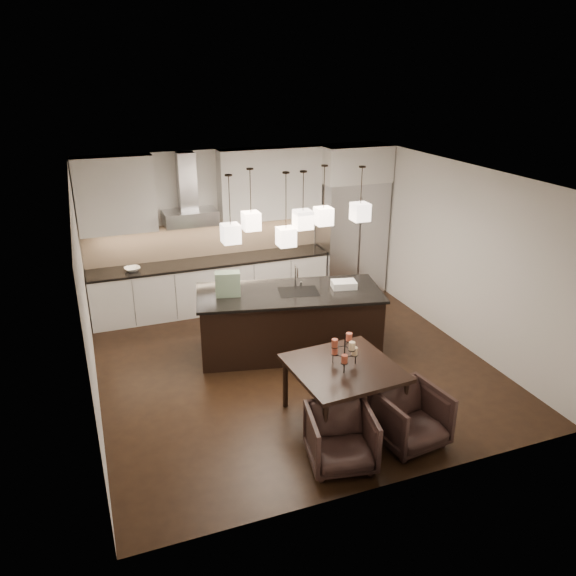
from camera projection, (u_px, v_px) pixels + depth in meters
name	position (u px, v px, depth m)	size (l,w,h in m)	color
floor	(293.00, 365.00, 8.34)	(5.50, 5.50, 0.02)	black
ceiling	(293.00, 175.00, 7.29)	(5.50, 5.50, 0.02)	white
wall_back	(239.00, 226.00, 10.21)	(5.50, 0.02, 2.80)	silver
wall_front	(395.00, 371.00, 5.41)	(5.50, 0.02, 2.80)	silver
wall_left	(84.00, 304.00, 6.92)	(0.02, 5.50, 2.80)	silver
wall_right	(459.00, 254.00, 8.71)	(0.02, 5.50, 2.80)	silver
refrigerator	(351.00, 238.00, 10.69)	(1.20, 0.72, 2.15)	#B7B7BA
fridge_panel	(354.00, 163.00, 10.17)	(1.26, 0.72, 0.65)	silver
lower_cabinets	(212.00, 286.00, 10.08)	(4.21, 0.62, 0.88)	silver
countertop	(211.00, 262.00, 9.91)	(4.21, 0.66, 0.04)	black
backsplash	(206.00, 239.00, 10.05)	(4.21, 0.02, 0.63)	beige
upper_cab_left	(115.00, 195.00, 9.08)	(1.25, 0.35, 1.25)	silver
upper_cab_right	(270.00, 184.00, 9.94)	(1.86, 0.35, 1.25)	silver
hood_canopy	(190.00, 217.00, 9.55)	(0.90, 0.52, 0.24)	#B7B7BA
hood_chimney	(187.00, 181.00, 9.42)	(0.30, 0.28, 0.96)	#B7B7BA
fruit_bowl	(132.00, 269.00, 9.41)	(0.26, 0.26, 0.06)	silver
island_body	(289.00, 323.00, 8.58)	(2.67, 1.07, 0.94)	black
island_top	(289.00, 293.00, 8.40)	(2.76, 1.15, 0.04)	black
faucet	(295.00, 276.00, 8.43)	(0.11, 0.26, 0.41)	silver
tote_bag	(228.00, 284.00, 8.19)	(0.36, 0.19, 0.36)	#124520
food_container	(344.00, 284.00, 8.52)	(0.36, 0.26, 0.11)	silver
dining_table	(343.00, 392.00, 6.94)	(1.24, 1.24, 0.74)	black
candelabra	(345.00, 350.00, 6.72)	(0.36, 0.36, 0.44)	black
candle_a	(354.00, 351.00, 6.79)	(0.08, 0.08, 0.10)	beige
candle_b	(335.00, 350.00, 6.81)	(0.08, 0.08, 0.10)	#D55D43
candle_c	(344.00, 359.00, 6.61)	(0.08, 0.08, 0.10)	#A6452D
candle_d	(349.00, 337.00, 6.80)	(0.08, 0.08, 0.10)	#D55D43
candle_e	(335.00, 343.00, 6.65)	(0.08, 0.08, 0.10)	#A6452D
candle_f	(352.00, 346.00, 6.58)	(0.08, 0.08, 0.10)	beige
armchair_left	(341.00, 438.00, 6.16)	(0.71, 0.73, 0.66)	black
armchair_right	(410.00, 417.00, 6.51)	(0.73, 0.75, 0.68)	black
pendant_a	(231.00, 234.00, 7.68)	(0.24, 0.24, 0.26)	beige
pendant_b	(251.00, 221.00, 8.11)	(0.24, 0.24, 0.26)	beige
pendant_c	(303.00, 219.00, 7.89)	(0.24, 0.24, 0.26)	beige
pendant_d	(323.00, 216.00, 8.35)	(0.24, 0.24, 0.26)	beige
pendant_e	(360.00, 212.00, 8.23)	(0.24, 0.24, 0.26)	beige
pendant_f	(286.00, 237.00, 7.90)	(0.24, 0.24, 0.26)	beige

